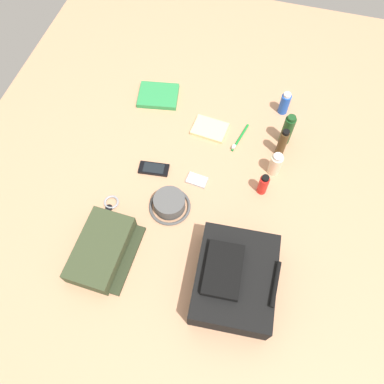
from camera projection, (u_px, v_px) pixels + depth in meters
The scene contains 15 objects.
ground_plane at pixel (192, 198), 1.54m from camera, with size 2.64×2.02×0.02m, color tan.
backpack at pixel (234, 279), 1.30m from camera, with size 0.36×0.29×0.15m.
toiletry_pouch at pixel (102, 250), 1.39m from camera, with size 0.29×0.22×0.07m.
bucket_hat at pixel (170, 204), 1.48m from camera, with size 0.17×0.17×0.06m.
deodorant_spray at pixel (285, 103), 1.69m from camera, with size 0.04×0.04×0.12m.
shampoo_bottle at pixel (287, 130), 1.59m from camera, with size 0.05×0.05×0.16m.
cologne_bottle at pixel (282, 143), 1.56m from camera, with size 0.04×0.04×0.15m.
lotion_bottle at pixel (275, 164), 1.54m from camera, with size 0.05×0.05×0.12m.
sunscreen_spray at pixel (263, 185), 1.50m from camera, with size 0.04×0.04×0.11m.
paperback_novel at pixel (158, 96), 1.77m from camera, with size 0.18×0.21×0.02m.
cell_phone at pixel (154, 169), 1.58m from camera, with size 0.07×0.13×0.01m.
media_player at pixel (198, 180), 1.56m from camera, with size 0.06×0.09×0.01m.
wristwatch at pixel (111, 203), 1.51m from camera, with size 0.07×0.06×0.01m.
toothbrush at pixel (239, 139), 1.66m from camera, with size 0.16×0.05×0.02m.
notepad at pixel (210, 129), 1.68m from camera, with size 0.11×0.15×0.02m, color beige.
Camera 1 is at (0.68, 0.18, 1.36)m, focal length 35.15 mm.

